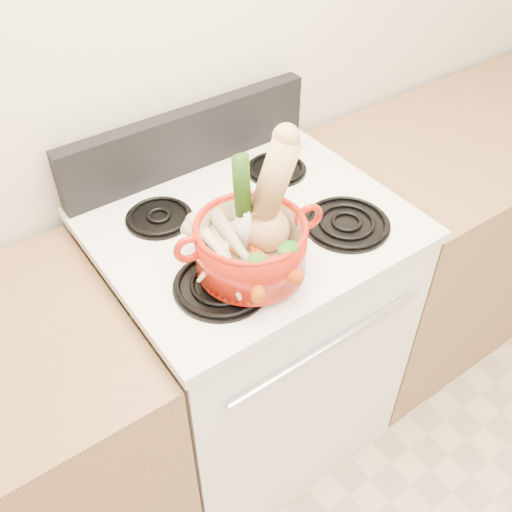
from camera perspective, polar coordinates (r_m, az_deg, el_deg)
wall_back at (r=1.56m, az=-8.57°, el=20.37°), size 3.50×0.02×2.60m
stove_body at (r=1.83m, az=-0.49°, el=-8.36°), size 0.76×0.65×0.92m
cooktop at (r=1.49m, az=-0.60°, el=3.16°), size 0.78×0.67×0.03m
control_backsplash at (r=1.64m, az=-6.77°, el=11.46°), size 0.76×0.05×0.18m
oven_handle at (r=1.42m, az=7.43°, el=-8.92°), size 0.60×0.02×0.02m
counter_right at (r=2.43m, az=20.67°, el=3.49°), size 1.36×0.65×0.90m
burner_front_left at (r=1.30m, az=-3.44°, el=-2.81°), size 0.22×0.22×0.02m
burner_front_right at (r=1.48m, az=9.05°, el=3.33°), size 0.22×0.22×0.02m
burner_back_left at (r=1.50m, az=-9.69°, el=3.93°), size 0.17×0.17×0.02m
burner_back_right at (r=1.66m, az=2.04°, el=8.76°), size 0.17×0.17×0.02m
dutch_oven at (r=1.28m, az=-0.52°, el=0.94°), size 0.30×0.30×0.12m
pot_handle_left at (r=1.22m, az=-6.72°, el=0.70°), size 0.07×0.03×0.07m
pot_handle_right at (r=1.30m, az=5.29°, el=3.92°), size 0.07×0.03×0.07m
squash at (r=1.25m, az=1.34°, el=5.91°), size 0.22×0.17×0.30m
leek at (r=1.24m, az=-1.26°, el=5.06°), size 0.04×0.06×0.26m
ginger at (r=1.34m, az=-1.77°, el=2.41°), size 0.10×0.08×0.05m
parsnip_0 at (r=1.31m, az=-3.03°, el=1.08°), size 0.05×0.21×0.06m
parsnip_1 at (r=1.26m, az=-2.88°, el=-0.53°), size 0.11×0.21×0.06m
parsnip_2 at (r=1.30m, az=-4.15°, el=1.52°), size 0.10×0.17×0.05m
parsnip_3 at (r=1.27m, az=-3.50°, el=0.39°), size 0.18×0.11×0.06m
parsnip_4 at (r=1.28m, az=-4.27°, el=1.33°), size 0.04×0.19×0.05m
parsnip_5 at (r=1.27m, az=-2.09°, el=1.42°), size 0.06×0.22×0.06m
carrot_0 at (r=1.28m, az=0.55°, el=-0.11°), size 0.05×0.16×0.05m
carrot_1 at (r=1.23m, az=-0.07°, el=-1.63°), size 0.11×0.15×0.05m
carrot_2 at (r=1.25m, az=0.70°, el=-0.81°), size 0.11×0.19×0.05m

